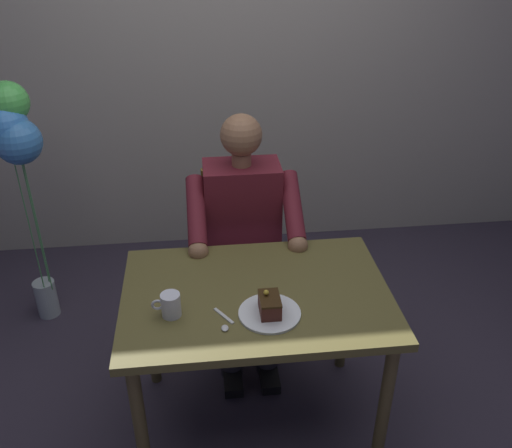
{
  "coord_description": "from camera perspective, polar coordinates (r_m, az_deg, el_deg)",
  "views": [
    {
      "loc": [
        0.2,
        1.7,
        2.02
      ],
      "look_at": [
        -0.01,
        -0.1,
        0.97
      ],
      "focal_mm": 38.2,
      "sensor_mm": 36.0,
      "label": 1
    }
  ],
  "objects": [
    {
      "name": "cake_slice",
      "position": [
        2.01,
        1.44,
        -8.44
      ],
      "size": [
        0.08,
        0.12,
        0.09
      ],
      "color": "#4B211A",
      "rests_on": "dessert_plate"
    },
    {
      "name": "ground_plane",
      "position": [
        2.65,
        0.03,
        -19.75
      ],
      "size": [
        14.0,
        14.0,
        0.0
      ],
      "primitive_type": "plane",
      "color": "#393241"
    },
    {
      "name": "chair",
      "position": [
        2.85,
        -1.56,
        -2.46
      ],
      "size": [
        0.42,
        0.42,
        0.89
      ],
      "color": "brown",
      "rests_on": "ground"
    },
    {
      "name": "cafe_rear_panel",
      "position": [
        3.43,
        -3.37,
        21.15
      ],
      "size": [
        6.4,
        0.12,
        3.0
      ],
      "primitive_type": "cube",
      "color": "#B0A99C",
      "rests_on": "ground"
    },
    {
      "name": "dessert_plate",
      "position": [
        2.04,
        1.43,
        -9.32
      ],
      "size": [
        0.23,
        0.23,
        0.01
      ],
      "primitive_type": "cylinder",
      "color": "white",
      "rests_on": "dining_table"
    },
    {
      "name": "balloon_display",
      "position": [
        2.87,
        -23.9,
        7.45
      ],
      "size": [
        0.27,
        0.29,
        1.35
      ],
      "color": "#B2C1C6",
      "rests_on": "ground"
    },
    {
      "name": "dessert_spoon",
      "position": [
        2.0,
        -3.33,
        -10.25
      ],
      "size": [
        0.07,
        0.14,
        0.01
      ],
      "color": "silver",
      "rests_on": "dining_table"
    },
    {
      "name": "seated_person",
      "position": [
        2.63,
        -1.27,
        -1.65
      ],
      "size": [
        0.53,
        0.58,
        1.24
      ],
      "color": "maroon",
      "rests_on": "ground"
    },
    {
      "name": "dining_table",
      "position": [
        2.2,
        0.04,
        -9.02
      ],
      "size": [
        1.05,
        0.72,
        0.72
      ],
      "color": "brown",
      "rests_on": "ground"
    },
    {
      "name": "coffee_cup",
      "position": [
        2.03,
        -8.96,
        -8.33
      ],
      "size": [
        0.11,
        0.07,
        0.09
      ],
      "color": "silver",
      "rests_on": "dining_table"
    }
  ]
}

